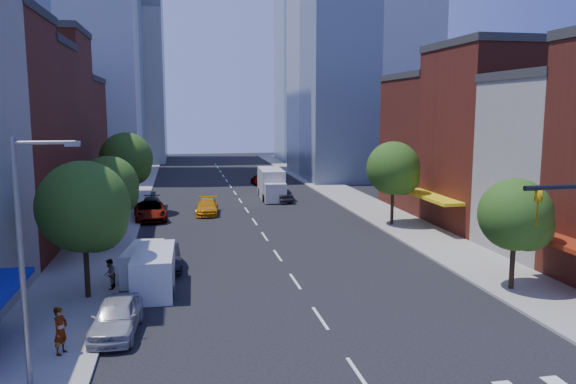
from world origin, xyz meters
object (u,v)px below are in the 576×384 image
parked_car_second (166,257)px  parked_car_third (150,211)px  cargo_van_near (143,264)px  taxi (207,207)px  box_truck (272,185)px  pedestrian_near (60,331)px  parked_car_rear (151,205)px  traffic_car_far (258,180)px  pedestrian_far (110,274)px  parked_car_front (116,317)px  cargo_van_far (154,272)px  traffic_car_oncoming (282,196)px

parked_car_second → parked_car_third: size_ratio=0.77×
cargo_van_near → taxi: 21.03m
box_truck → pedestrian_near: size_ratio=4.21×
parked_car_rear → traffic_car_far: (13.25, 17.87, -0.02)m
pedestrian_far → parked_car_front: bearing=14.6°
cargo_van_near → pedestrian_far: 2.59m
parked_car_front → parked_car_rear: (0.09, 31.15, -0.13)m
parked_car_second → cargo_van_far: 4.59m
pedestrian_far → cargo_van_near: bearing=144.7°
taxi → cargo_van_far: bearing=-94.8°
parked_car_second → cargo_van_near: bearing=-126.8°
cargo_van_far → pedestrian_near: size_ratio=2.75×
parked_car_second → cargo_van_far: bearing=-102.7°
parked_car_front → traffic_car_far: (13.34, 49.02, -0.15)m
parked_car_third → box_truck: (12.98, 10.14, 0.74)m
parked_car_rear → cargo_van_far: cargo_van_far is taller
parked_car_rear → box_truck: (13.10, 5.95, 0.88)m
cargo_van_far → pedestrian_far: 2.46m
cargo_van_near → parked_car_front: bearing=-87.6°
cargo_van_near → pedestrian_near: 10.62m
parked_car_second → traffic_car_far: (11.34, 38.64, -0.08)m
parked_car_rear → box_truck: box_truck is taller
traffic_car_oncoming → pedestrian_far: pedestrian_far is taller
cargo_van_far → traffic_car_oncoming: cargo_van_far is taller
parked_car_front → pedestrian_near: size_ratio=2.44×
parked_car_second → traffic_car_far: size_ratio=1.16×
parked_car_third → traffic_car_far: bearing=53.4°
box_truck → parked_car_rear: bearing=-153.0°
parked_car_rear → cargo_van_far: 25.35m
cargo_van_near → taxi: bearing=84.0°
taxi → box_truck: (7.69, 8.40, 0.84)m
parked_car_front → traffic_car_oncoming: 37.19m
parked_car_rear → cargo_van_near: 22.93m
parked_car_front → parked_car_second: parked_car_front is taller
parked_car_front → traffic_car_far: bearing=79.2°
parked_car_rear → pedestrian_near: size_ratio=2.41×
box_truck → parked_car_second: bearing=-110.2°
cargo_van_far → box_truck: size_ratio=0.65×
taxi → box_truck: size_ratio=0.60×
parked_car_third → cargo_van_far: cargo_van_far is taller
parked_car_front → pedestrian_far: size_ratio=2.85×
cargo_van_near → traffic_car_oncoming: 29.40m
parked_car_third → traffic_car_far: size_ratio=1.50×
parked_car_second → parked_car_third: parked_car_third is taller
parked_car_front → taxi: 29.22m
cargo_van_far → taxi: bearing=81.3°
parked_car_rear → pedestrian_near: (-2.06, -33.20, 0.45)m
cargo_van_near → pedestrian_near: (-2.66, -10.28, 0.17)m
box_truck → cargo_van_far: bearing=-108.1°
parked_car_front → parked_car_third: bearing=93.9°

